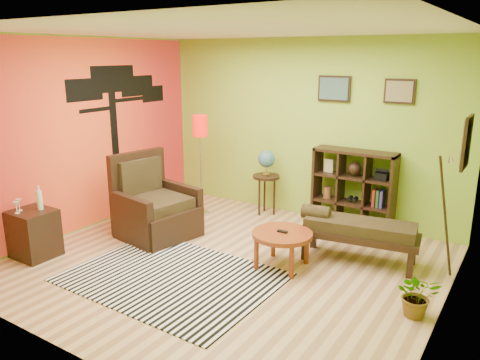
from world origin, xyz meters
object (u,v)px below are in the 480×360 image
Objects in this scene: coffee_table at (282,237)px; armchair at (154,211)px; cube_shelf at (354,190)px; potted_plant at (417,299)px; floor_lamp at (200,135)px; bench at (356,229)px; side_cabinet at (34,233)px; globe_table at (266,166)px.

coffee_table is 0.62× the size of armchair.
cube_shelf is 2.47m from potted_plant.
bench is (2.73, -0.40, -0.89)m from floor_lamp.
side_cabinet is 4.12m from bench.
armchair is at bearing -91.28° from floor_lamp.
floor_lamp is 3.52× the size of potted_plant.
armchair is 2.94m from cube_shelf.
floor_lamp is (0.02, 1.09, 0.96)m from armchair.
side_cabinet is 2.03× the size of potted_plant.
armchair is 3.73m from potted_plant.
floor_lamp is at bearing 72.13° from side_cabinet.
globe_table is at bearing 33.34° from floor_lamp.
bench reaches higher than potted_plant.
side_cabinet is (-2.84, -1.45, -0.07)m from coffee_table.
globe_table is (-1.15, 1.63, 0.41)m from coffee_table.
cube_shelf is at bearing 124.66° from potted_plant.
coffee_table is 0.79× the size of side_cabinet.
side_cabinet is 0.58× the size of floor_lamp.
cube_shelf reaches higher than side_cabinet.
potted_plant is (0.96, -0.92, -0.25)m from bench.
potted_plant is (1.66, -0.27, -0.21)m from coffee_table.
cube_shelf reaches higher than armchair.
floor_lamp reaches higher than globe_table.
potted_plant is (2.82, -1.90, -0.62)m from globe_table.
side_cabinet is (-0.78, -1.40, -0.04)m from armchair.
bench is at bearing 14.15° from armchair.
coffee_table is 0.70× the size of globe_table.
bench is 1.35m from potted_plant.
cube_shelf is (2.31, 0.69, -0.72)m from floor_lamp.
side_cabinet is 0.88× the size of globe_table.
armchair is at bearing -165.85° from bench.
globe_table is at bearing 152.24° from bench.
bench is (0.70, 0.65, 0.04)m from coffee_table.
side_cabinet reaches higher than coffee_table.
side_cabinet reaches higher than bench.
potted_plant is at bearing -43.81° from bench.
cube_shelf is at bearing 37.31° from armchair.
globe_table is at bearing 61.28° from side_cabinet.
bench is (1.85, -0.98, -0.38)m from globe_table.
cube_shelf reaches higher than potted_plant.
globe_table is 2.30× the size of potted_plant.
floor_lamp reaches higher than potted_plant.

